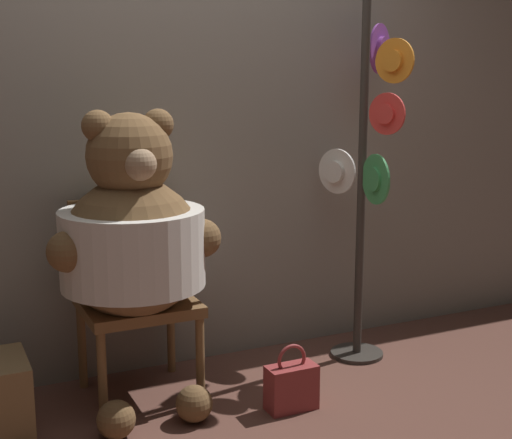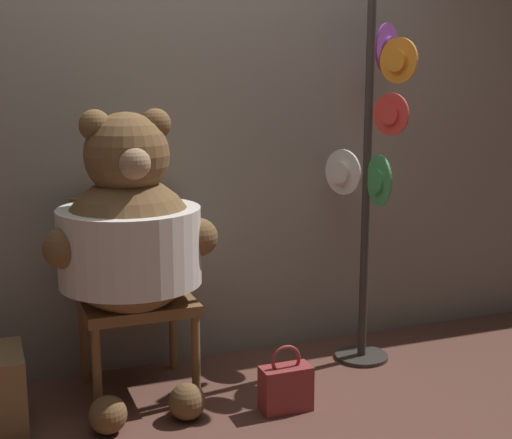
# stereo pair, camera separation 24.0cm
# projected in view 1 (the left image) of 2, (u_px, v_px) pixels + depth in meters

# --- Properties ---
(ground_plane) EXTENTS (14.00, 14.00, 0.00)m
(ground_plane) POSITION_uv_depth(u_px,v_px,m) (224.00, 406.00, 3.23)
(ground_plane) COLOR brown
(wall_back) EXTENTS (8.00, 0.10, 2.34)m
(wall_back) POSITION_uv_depth(u_px,v_px,m) (173.00, 138.00, 3.56)
(wall_back) COLOR gray
(wall_back) RESTS_ON ground_plane
(chair) EXTENTS (0.50, 0.47, 0.91)m
(chair) POSITION_uv_depth(u_px,v_px,m) (133.00, 288.00, 3.32)
(chair) COLOR brown
(chair) RESTS_ON ground_plane
(teddy_bear) EXTENTS (0.77, 0.68, 1.33)m
(teddy_bear) POSITION_uv_depth(u_px,v_px,m) (133.00, 239.00, 3.11)
(teddy_bear) COLOR brown
(teddy_bear) RESTS_ON ground_plane
(hat_display_rack) EXTENTS (0.40, 0.52, 1.87)m
(hat_display_rack) POSITION_uv_depth(u_px,v_px,m) (367.00, 169.00, 3.63)
(hat_display_rack) COLOR #332D28
(hat_display_rack) RESTS_ON ground_plane
(handbag_on_ground) EXTENTS (0.23, 0.11, 0.31)m
(handbag_on_ground) POSITION_uv_depth(u_px,v_px,m) (291.00, 386.00, 3.18)
(handbag_on_ground) COLOR maroon
(handbag_on_ground) RESTS_ON ground_plane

